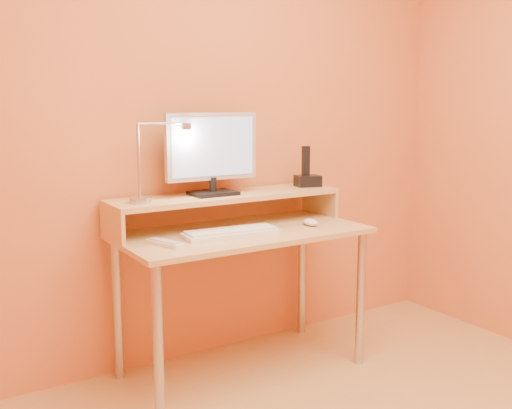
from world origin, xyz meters
TOP-DOWN VIEW (x-y plane):
  - wall_back at (0.00, 1.50)m, footprint 3.00×0.04m
  - desk_leg_fl at (-0.55, 0.93)m, footprint 0.04×0.04m
  - desk_leg_fr at (0.55, 0.93)m, footprint 0.04×0.04m
  - desk_leg_bl at (-0.55, 1.43)m, footprint 0.04×0.04m
  - desk_leg_br at (0.55, 1.43)m, footprint 0.04×0.04m
  - desk_lower at (0.00, 1.18)m, footprint 1.20×0.60m
  - shelf_riser_left at (-0.59, 1.33)m, footprint 0.02×0.30m
  - shelf_riser_right at (0.59, 1.33)m, footprint 0.02×0.30m
  - desk_shelf at (0.00, 1.33)m, footprint 1.20×0.30m
  - monitor_foot at (-0.08, 1.33)m, footprint 0.22×0.16m
  - monitor_neck at (-0.08, 1.33)m, footprint 0.04×0.04m
  - monitor_panel at (-0.08, 1.34)m, footprint 0.48×0.05m
  - monitor_back at (-0.08, 1.36)m, footprint 0.43×0.02m
  - monitor_screen at (-0.08, 1.32)m, footprint 0.44×0.01m
  - lamp_base at (-0.47, 1.30)m, footprint 0.10×0.10m
  - lamp_post at (-0.47, 1.30)m, footprint 0.01×0.01m
  - lamp_arm at (-0.35, 1.30)m, footprint 0.24×0.01m
  - lamp_head at (-0.23, 1.30)m, footprint 0.04×0.04m
  - lamp_bulb at (-0.23, 1.30)m, footprint 0.03×0.03m
  - phone_dock at (0.51, 1.33)m, footprint 0.15×0.13m
  - phone_handset at (0.49, 1.33)m, footprint 0.05×0.03m
  - phone_led at (0.55, 1.28)m, footprint 0.01×0.00m
  - keyboard at (-0.11, 1.10)m, footprint 0.46×0.18m
  - mouse at (0.35, 1.09)m, footprint 0.06×0.11m
  - remote_control at (-0.44, 1.09)m, footprint 0.11×0.20m

SIDE VIEW (x-z plane):
  - desk_leg_fl at x=-0.55m, z-range 0.00..0.69m
  - desk_leg_fr at x=0.55m, z-range 0.00..0.69m
  - desk_leg_bl at x=-0.55m, z-range 0.00..0.69m
  - desk_leg_br at x=0.55m, z-range 0.00..0.69m
  - desk_lower at x=0.00m, z-range 0.70..0.72m
  - remote_control at x=-0.44m, z-range 0.72..0.74m
  - keyboard at x=-0.11m, z-range 0.72..0.74m
  - mouse at x=0.35m, z-range 0.72..0.76m
  - shelf_riser_left at x=-0.59m, z-range 0.72..0.85m
  - shelf_riser_right at x=0.59m, z-range 0.72..0.85m
  - desk_shelf at x=0.00m, z-range 0.86..0.88m
  - monitor_foot at x=-0.08m, z-range 0.88..0.90m
  - lamp_base at x=-0.47m, z-range 0.88..0.90m
  - phone_dock at x=0.51m, z-range 0.88..0.94m
  - phone_led at x=0.55m, z-range 0.89..0.93m
  - monitor_neck at x=-0.08m, z-range 0.90..0.97m
  - phone_handset at x=0.49m, z-range 0.94..1.10m
  - lamp_post at x=-0.47m, z-range 0.91..1.24m
  - monitor_panel at x=-0.08m, z-range 0.95..1.28m
  - monitor_back at x=-0.08m, z-range 0.98..1.26m
  - monitor_screen at x=-0.08m, z-range 0.98..1.26m
  - lamp_bulb at x=-0.23m, z-range 1.20..1.21m
  - lamp_head at x=-0.23m, z-range 1.21..1.24m
  - lamp_arm at x=-0.35m, z-range 1.23..1.24m
  - wall_back at x=0.00m, z-range 0.00..2.50m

